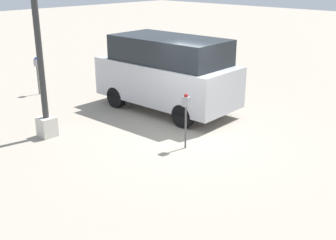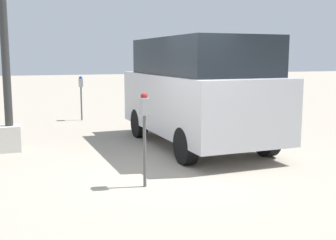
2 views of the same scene
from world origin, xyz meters
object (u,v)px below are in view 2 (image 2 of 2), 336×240
at_px(parking_meter_near, 144,118).
at_px(parked_van, 197,89).
at_px(parking_meter_far, 81,88).
at_px(lamp_post, 6,75).

relative_size(parking_meter_near, parked_van, 0.31).
bearing_deg(parking_meter_near, parking_meter_far, -1.50).
height_order(parking_meter_far, parked_van, parked_van).
xyz_separation_m(parking_meter_near, parked_van, (2.51, -1.95, 0.20)).
distance_m(parking_meter_far, parked_van, 5.11).
xyz_separation_m(parking_meter_near, lamp_post, (3.31, 2.01, 0.54)).
distance_m(lamp_post, parked_van, 4.06).
xyz_separation_m(parking_meter_far, lamp_post, (-3.93, 2.04, 0.60)).
bearing_deg(parking_meter_far, parked_van, -159.20).
xyz_separation_m(lamp_post, parked_van, (-0.80, -3.96, -0.34)).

